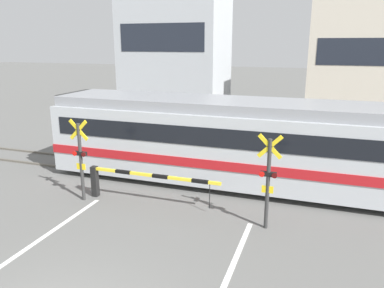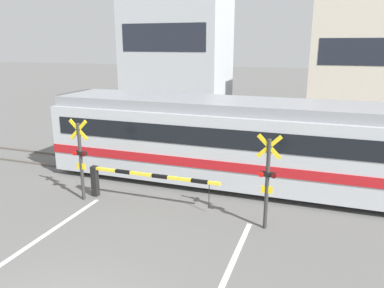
% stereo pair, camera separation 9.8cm
% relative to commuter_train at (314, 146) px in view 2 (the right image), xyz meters
% --- Properties ---
extents(rail_track_near, '(50.00, 0.10, 0.08)m').
position_rel_commuter_train_xyz_m(rail_track_near, '(-4.12, -0.72, -1.63)').
color(rail_track_near, '#5B564C').
rests_on(rail_track_near, ground_plane).
extents(rail_track_far, '(50.00, 0.10, 0.08)m').
position_rel_commuter_train_xyz_m(rail_track_far, '(-4.12, 0.72, -1.63)').
color(rail_track_far, '#5B564C').
rests_on(rail_track_far, ground_plane).
extents(commuter_train, '(19.30, 3.02, 3.11)m').
position_rel_commuter_train_xyz_m(commuter_train, '(0.00, 0.00, 0.00)').
color(commuter_train, '#B7BCC1').
rests_on(commuter_train, ground_plane).
extents(crossing_barrier_near, '(4.51, 0.20, 1.06)m').
position_rel_commuter_train_xyz_m(crossing_barrier_near, '(-5.66, -2.82, -0.88)').
color(crossing_barrier_near, black).
rests_on(crossing_barrier_near, ground_plane).
extents(crossing_barrier_far, '(4.51, 0.20, 1.06)m').
position_rel_commuter_train_xyz_m(crossing_barrier_far, '(-2.58, 3.08, -0.88)').
color(crossing_barrier_far, black).
rests_on(crossing_barrier_far, ground_plane).
extents(crossing_signal_left, '(0.68, 0.15, 2.73)m').
position_rel_commuter_train_xyz_m(crossing_signal_left, '(-7.14, -3.22, -0.17)').
color(crossing_signal_left, '#333333').
rests_on(crossing_signal_left, ground_plane).
extents(crossing_signal_right, '(0.68, 0.15, 2.73)m').
position_rel_commuter_train_xyz_m(crossing_signal_right, '(-1.10, -3.22, -0.17)').
color(crossing_signal_right, '#333333').
rests_on(crossing_signal_right, ground_plane).
extents(pedestrian, '(0.38, 0.22, 1.55)m').
position_rel_commuter_train_xyz_m(pedestrian, '(-3.62, 5.14, -0.78)').
color(pedestrian, brown).
rests_on(pedestrian, ground_plane).
extents(building_left_of_street, '(7.79, 5.65, 9.93)m').
position_rel_commuter_train_xyz_m(building_left_of_street, '(-11.18, 15.52, 3.30)').
color(building_left_of_street, '#B2B7BC').
rests_on(building_left_of_street, ground_plane).
extents(building_right_of_street, '(6.37, 5.65, 8.28)m').
position_rel_commuter_train_xyz_m(building_right_of_street, '(2.24, 15.52, 2.47)').
color(building_right_of_street, beige).
rests_on(building_right_of_street, ground_plane).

